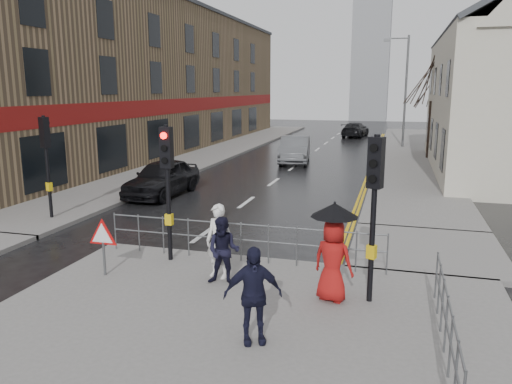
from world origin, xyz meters
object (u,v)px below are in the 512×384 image
Objects in this scene: pedestrian_a at (218,241)px; car_parked at (162,178)px; pedestrian_with_umbrella at (333,248)px; pedestrian_b at (224,251)px; car_mid at (295,150)px; pedestrian_d at (253,295)px.

pedestrian_a is 10.06m from car_parked.
car_parked is (-8.21, 8.97, -0.51)m from pedestrian_with_umbrella.
pedestrian_b reaches higher than car_mid.
pedestrian_d is at bearing -64.74° from pedestrian_b.
pedestrian_d is (-1.08, -2.09, -0.27)m from pedestrian_with_umbrella.
pedestrian_a reaches higher than pedestrian_b.
car_mid is (-4.76, 19.73, -0.47)m from pedestrian_with_umbrella.
car_mid is at bearing 92.08° from pedestrian_b.
pedestrian_a is at bearing 96.10° from pedestrian_d.
car_parked is 11.30m from car_mid.
pedestrian_with_umbrella is 20.30m from car_mid.
pedestrian_d is at bearing -46.01° from pedestrian_a.
pedestrian_with_umbrella is at bearing 1.06° from pedestrian_a.
pedestrian_with_umbrella is (2.67, -0.58, 0.26)m from pedestrian_a.
pedestrian_a is 0.84× the size of pedestrian_with_umbrella.
pedestrian_a is 1.13× the size of pedestrian_b.
pedestrian_a reaches higher than pedestrian_d.
pedestrian_d is 0.39× the size of car_parked.
car_parked is (-5.55, 8.39, -0.25)m from pedestrian_a.
car_parked is at bearing -115.45° from car_mid.
pedestrian_with_umbrella reaches higher than pedestrian_d.
pedestrian_a is 0.36× the size of car_mid.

